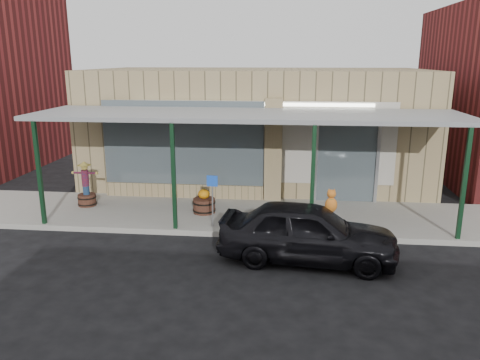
# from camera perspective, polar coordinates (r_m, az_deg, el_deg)

# --- Properties ---
(ground) EXTENTS (120.00, 120.00, 0.00)m
(ground) POSITION_cam_1_polar(r_m,az_deg,el_deg) (10.57, -0.91, -11.07)
(ground) COLOR black
(ground) RESTS_ON ground
(sidewalk) EXTENTS (40.00, 3.20, 0.15)m
(sidewalk) POSITION_cam_1_polar(r_m,az_deg,el_deg) (13.86, 0.84, -4.36)
(sidewalk) COLOR gray
(sidewalk) RESTS_ON ground
(storefront) EXTENTS (12.00, 6.25, 4.20)m
(storefront) POSITION_cam_1_polar(r_m,az_deg,el_deg) (17.83, 2.16, 6.58)
(storefront) COLOR #917E59
(storefront) RESTS_ON ground
(awning) EXTENTS (12.00, 3.00, 3.04)m
(awning) POSITION_cam_1_polar(r_m,az_deg,el_deg) (13.16, 0.87, 7.76)
(awning) COLOR gray
(awning) RESTS_ON ground
(block_buildings_near) EXTENTS (61.00, 8.00, 8.00)m
(block_buildings_near) POSITION_cam_1_polar(r_m,az_deg,el_deg) (18.70, 8.71, 11.95)
(block_buildings_near) COLOR maroon
(block_buildings_near) RESTS_ON ground
(barrel_scarecrow) EXTENTS (0.84, 0.66, 1.40)m
(barrel_scarecrow) POSITION_cam_1_polar(r_m,az_deg,el_deg) (15.18, -18.23, -1.26)
(barrel_scarecrow) COLOR #4A2A1D
(barrel_scarecrow) RESTS_ON sidewalk
(barrel_pumpkin) EXTENTS (0.80, 0.80, 0.77)m
(barrel_pumpkin) POSITION_cam_1_polar(r_m,az_deg,el_deg) (13.85, -4.40, -2.90)
(barrel_pumpkin) COLOR #4A2A1D
(barrel_pumpkin) RESTS_ON sidewalk
(handicap_sign) EXTENTS (0.30, 0.04, 1.42)m
(handicap_sign) POSITION_cam_1_polar(r_m,az_deg,el_deg) (12.52, -3.39, -1.71)
(handicap_sign) COLOR gray
(handicap_sign) RESTS_ON sidewalk
(parked_sedan) EXTENTS (4.24, 2.07, 1.53)m
(parked_sedan) POSITION_cam_1_polar(r_m,az_deg,el_deg) (10.96, 8.27, -6.29)
(parked_sedan) COLOR black
(parked_sedan) RESTS_ON ground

